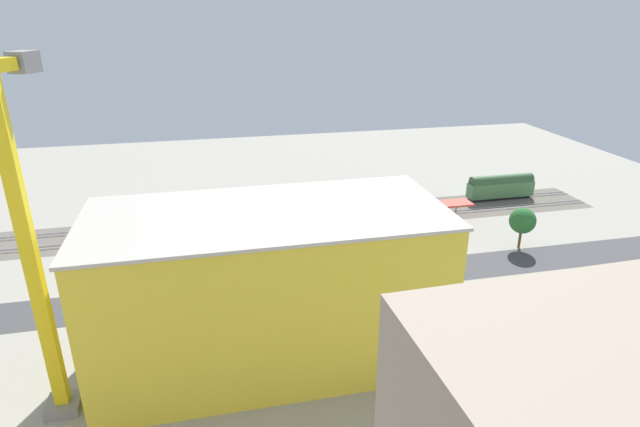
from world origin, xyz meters
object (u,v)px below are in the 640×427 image
parked_car_1 (391,282)px  traffic_light (259,255)px  box_truck_0 (211,297)px  locomotive (400,199)px  passenger_coach (501,186)px  construction_building (270,289)px  street_tree_2 (325,238)px  street_tree_0 (352,240)px  platform_canopy_near (336,213)px  parked_car_5 (206,302)px  parked_car_3 (298,293)px  box_truck_1 (274,287)px  freight_coach_far (230,217)px  platform_canopy_far (313,204)px  street_tree_1 (523,221)px  parked_car_2 (347,287)px  parked_car_6 (152,309)px  tower_crane (12,234)px  parked_car_0 (434,277)px  parked_car_4 (252,297)px  box_truck_2 (251,291)px

parked_car_1 → traffic_light: traffic_light is taller
box_truck_0 → locomotive: bearing=-141.8°
parked_car_1 → passenger_coach: bearing=-139.3°
construction_building → traffic_light: construction_building is taller
street_tree_2 → street_tree_0: bearing=-176.0°
platform_canopy_near → street_tree_2: bearing=68.9°
parked_car_5 → locomotive: bearing=-142.5°
locomotive → passenger_coach: bearing=-180.0°
parked_car_1 → parked_car_3: (15.32, 0.27, 0.03)m
construction_building → box_truck_1: 17.16m
parked_car_5 → freight_coach_far: bearing=-101.2°
platform_canopy_far → box_truck_1: 31.01m
parked_car_3 → box_truck_1: box_truck_1 is taller
platform_canopy_near → box_truck_0: bearing=42.3°
platform_canopy_far → freight_coach_far: (17.24, 1.59, -0.83)m
box_truck_0 → street_tree_1: street_tree_1 is taller
parked_car_2 → street_tree_1: (-36.15, -8.61, 4.71)m
freight_coach_far → parked_car_3: freight_coach_far is taller
passenger_coach → freight_coach_far: size_ratio=1.00×
box_truck_0 → street_tree_2: 21.82m
passenger_coach → street_tree_0: size_ratio=2.37×
parked_car_6 → box_truck_0: (-8.71, -0.14, 0.86)m
tower_crane → box_truck_0: (-17.49, -19.95, -20.74)m
freight_coach_far → construction_building: 42.31m
platform_canopy_near → platform_canopy_far: size_ratio=1.11×
passenger_coach → construction_building: 77.83m
platform_canopy_far → parked_car_0: 32.98m
platform_canopy_near → parked_car_0: (-11.03, 23.13, -3.41)m
parked_car_4 → box_truck_1: box_truck_1 is taller
construction_building → box_truck_0: size_ratio=4.65×
box_truck_0 → street_tree_0: (-24.63, -8.83, 3.13)m
platform_canopy_far → parked_car_0: bearing=116.0°
parked_car_4 → street_tree_1: (-51.40, -8.62, 4.66)m
parked_car_1 → street_tree_2: 13.41m
parked_car_1 → parked_car_4: 22.58m
parked_car_3 → parked_car_5: bearing=-2.5°
construction_building → traffic_light: bearing=-92.7°
platform_canopy_far → parked_car_1: (-6.75, 29.53, -3.29)m
parked_car_3 → traffic_light: 10.21m
platform_canopy_far → street_tree_0: (-2.70, 20.54, 0.65)m
box_truck_2 → street_tree_2: bearing=-148.7°
parked_car_3 → street_tree_1: street_tree_1 is taller
street_tree_1 → traffic_light: bearing=0.8°
passenger_coach → parked_car_1: 52.41m
tower_crane → street_tree_0: size_ratio=5.66×
parked_car_6 → construction_building: construction_building is taller
parked_car_0 → traffic_light: size_ratio=0.73×
street_tree_2 → parked_car_3: bearing=54.7°
parked_car_1 → tower_crane: tower_crane is taller
parked_car_5 → box_truck_1: size_ratio=0.56×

